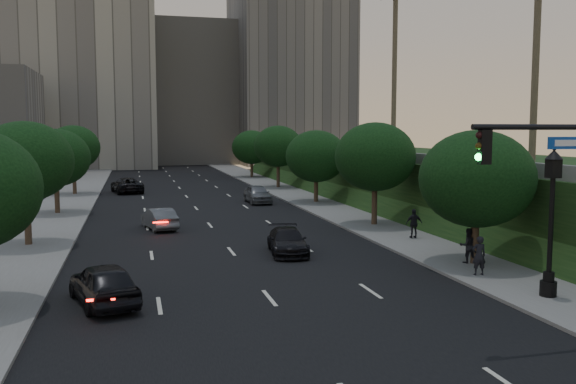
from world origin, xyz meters
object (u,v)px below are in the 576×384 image
object	(u,v)px
pedestrian_b	(468,246)
pedestrian_c	(414,224)
sedan_mid_left	(159,219)
pedestrian_a	(479,256)
sedan_near_left	(104,283)
sedan_far_right	(258,194)
street_lamp	(551,229)
sedan_far_left	(127,185)
sedan_near_right	(288,241)

from	to	relation	value
pedestrian_b	pedestrian_c	size ratio (longest dim) A/B	0.97
sedan_mid_left	pedestrian_a	size ratio (longest dim) A/B	2.50
sedan_near_left	sedan_far_right	xyz separation A→B (m)	(11.38, 28.64, 0.01)
street_lamp	sedan_far_left	xyz separation A→B (m)	(-15.34, 43.70, -1.87)
sedan_mid_left	pedestrian_b	size ratio (longest dim) A/B	2.57
sedan_far_left	sedan_near_right	bearing A→B (deg)	93.09
sedan_mid_left	pedestrian_b	xyz separation A→B (m)	(13.28, -14.17, 0.27)
street_lamp	pedestrian_c	distance (m)	12.47
sedan_near_left	sedan_far_right	world-z (taller)	sedan_far_right
sedan_far_right	sedan_far_left	bearing A→B (deg)	132.37
sedan_far_right	pedestrian_c	size ratio (longest dim) A/B	2.77
sedan_far_right	sedan_near_right	bearing A→B (deg)	-98.24
sedan_near_left	sedan_mid_left	world-z (taller)	sedan_near_left
sedan_near_right	pedestrian_a	world-z (taller)	pedestrian_a
pedestrian_b	pedestrian_c	world-z (taller)	pedestrian_c
pedestrian_a	pedestrian_c	bearing A→B (deg)	-92.05
sedan_far_left	sedan_near_right	size ratio (longest dim) A/B	1.25
street_lamp	pedestrian_a	xyz separation A→B (m)	(-0.69, 3.55, -1.66)
pedestrian_a	sedan_far_right	bearing A→B (deg)	-76.16
street_lamp	sedan_near_left	world-z (taller)	street_lamp
sedan_far_left	sedan_far_right	bearing A→B (deg)	122.51
sedan_near_right	street_lamp	bearing A→B (deg)	-48.71
street_lamp	pedestrian_c	bearing A→B (deg)	87.12
sedan_near_right	pedestrian_c	xyz separation A→B (m)	(7.83, 1.82, 0.34)
street_lamp	pedestrian_a	bearing A→B (deg)	100.95
street_lamp	sedan_mid_left	xyz separation A→B (m)	(-13.17, 19.95, -1.95)
sedan_mid_left	sedan_far_left	world-z (taller)	sedan_far_left
sedan_far_left	sedan_near_right	distance (m)	34.16
sedan_near_right	pedestrian_b	distance (m)	8.73
sedan_far_left	pedestrian_c	bearing A→B (deg)	106.29
pedestrian_c	street_lamp	bearing A→B (deg)	91.92
street_lamp	pedestrian_c	xyz separation A→B (m)	(0.62, 12.34, -1.66)
sedan_near_left	sedan_far_right	distance (m)	30.82
street_lamp	sedan_near_left	size ratio (longest dim) A/B	1.25
street_lamp	sedan_near_right	distance (m)	12.91
street_lamp	sedan_mid_left	world-z (taller)	street_lamp
sedan_far_left	pedestrian_b	distance (m)	40.95
sedan_mid_left	pedestrian_c	distance (m)	15.75
sedan_far_left	pedestrian_c	size ratio (longest dim) A/B	3.32
street_lamp	sedan_near_left	xyz separation A→B (m)	(-15.79, 3.41, -1.87)
sedan_near_left	pedestrian_a	size ratio (longest dim) A/B	2.71
sedan_far_left	pedestrian_a	world-z (taller)	pedestrian_a
street_lamp	pedestrian_c	world-z (taller)	street_lamp
sedan_mid_left	sedan_far_left	size ratio (longest dim) A/B	0.75
sedan_near_left	sedan_near_right	size ratio (longest dim) A/B	1.02
sedan_far_left	pedestrian_b	size ratio (longest dim) A/B	3.42
sedan_mid_left	sedan_far_left	xyz separation A→B (m)	(-2.18, 23.75, 0.08)
street_lamp	pedestrian_b	xyz separation A→B (m)	(0.12, 5.78, -1.68)
pedestrian_a	pedestrian_b	distance (m)	2.37
sedan_far_left	sedan_far_right	size ratio (longest dim) A/B	1.20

